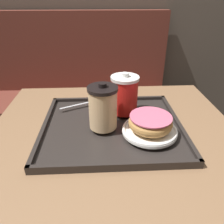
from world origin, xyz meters
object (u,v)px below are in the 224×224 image
coffee_cup_front (103,107)px  coffee_cup_rear (124,94)px  donut_chocolate_glazed (150,122)px  spoon (90,102)px

coffee_cup_front → coffee_cup_rear: coffee_cup_front is taller
donut_chocolate_glazed → coffee_cup_front: bearing=163.2°
coffee_cup_front → spoon: coffee_cup_front is taller
coffee_cup_rear → donut_chocolate_glazed: 0.15m
coffee_cup_rear → donut_chocolate_glazed: size_ratio=1.09×
coffee_cup_rear → donut_chocolate_glazed: (0.06, -0.14, -0.03)m
coffee_cup_front → coffee_cup_rear: bearing=51.2°
coffee_cup_front → coffee_cup_rear: size_ratio=1.02×
coffee_cup_front → spoon: bearing=106.7°
spoon → coffee_cup_front: bearing=-98.4°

